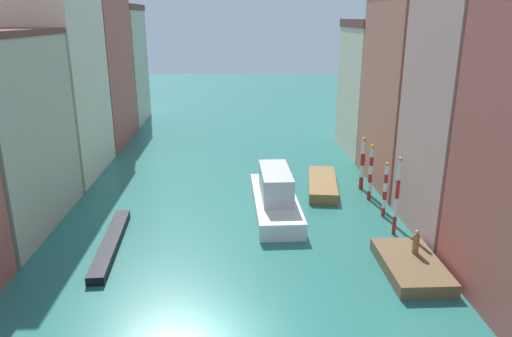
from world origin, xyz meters
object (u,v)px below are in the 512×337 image
Objects in this scene: mooring_pole_2 at (371,172)px; mooring_pole_1 at (385,189)px; mooring_pole_3 at (363,163)px; vaporetto_white at (275,196)px; waterfront_dock at (411,266)px; motorboat_0 at (322,184)px; mooring_pole_0 at (397,196)px; gondola_black at (111,243)px; person_on_dock at (416,242)px.

mooring_pole_1 is at bearing -87.52° from mooring_pole_2.
mooring_pole_3 reaches higher than vaporetto_white.
vaporetto_white is at bearing 170.30° from mooring_pole_1.
waterfront_dock is at bearing -92.81° from mooring_pole_3.
mooring_pole_3 is 0.58× the size of motorboat_0.
vaporetto_white is (-7.46, -4.35, -1.07)m from mooring_pole_3.
mooring_pole_0 is 1.31× the size of mooring_pole_1.
vaporetto_white is at bearing -165.34° from mooring_pole_2.
motorboat_0 is at bearing 33.14° from gondola_black.
mooring_pole_3 is (0.07, 8.61, -0.42)m from mooring_pole_0.
waterfront_dock is at bearing -93.40° from mooring_pole_2.
mooring_pole_2 is at bearing 21.71° from gondola_black.
mooring_pole_3 is (-0.14, 5.64, 0.19)m from mooring_pole_1.
gondola_black is (-17.96, -0.96, -2.40)m from mooring_pole_0.
person_on_dock is 13.09m from motorboat_0.
person_on_dock is at bearing 59.49° from waterfront_dock.
mooring_pole_3 is at bearing 89.55° from mooring_pole_0.
mooring_pole_2 is (0.65, 10.99, 1.88)m from waterfront_dock.
mooring_pole_3 reaches higher than motorboat_0.
mooring_pole_3 is 0.42× the size of vaporetto_white.
waterfront_dock is 11.17m from mooring_pole_2.
mooring_pole_2 reaches higher than motorboat_0.
mooring_pole_0 is 8.62m from mooring_pole_3.
waterfront_dock is 17.78m from gondola_black.
mooring_pole_2 reaches higher than mooring_pole_3.
mooring_pole_2 is 4.45m from motorboat_0.
mooring_pole_1 is 18.67m from gondola_black.
mooring_pole_1 is 0.39× the size of vaporetto_white.
mooring_pole_2 reaches higher than mooring_pole_1.
person_on_dock is 10.99m from vaporetto_white.
vaporetto_white is 6.22m from motorboat_0.
mooring_pole_0 is 0.70× the size of motorboat_0.
mooring_pole_2 is 0.43× the size of vaporetto_white.
waterfront_dock is 11.34m from vaporetto_white.
vaporetto_white is (-7.39, 4.26, -1.49)m from mooring_pole_0.
mooring_pole_0 is 9.53m from motorboat_0.
mooring_pole_2 is 19.50m from gondola_black.
mooring_pole_3 is 3.68m from motorboat_0.
mooring_pole_0 is at bearing -93.96° from mooring_pole_1.
mooring_pole_0 is 1.20× the size of mooring_pole_3.
waterfront_dock is 1.27× the size of mooring_pole_3.
mooring_pole_0 is at bearing -29.99° from vaporetto_white.
vaporetto_white is 11.83m from gondola_black.
person_on_dock is 0.15× the size of gondola_black.
mooring_pole_2 reaches higher than waterfront_dock.
motorboat_0 is (4.26, 4.46, -0.75)m from vaporetto_white.
gondola_black is at bearing -158.29° from mooring_pole_2.
mooring_pole_0 reaches higher than motorboat_0.
motorboat_0 is at bearing 103.32° from person_on_dock.
waterfront_dock is at bearing -12.38° from gondola_black.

